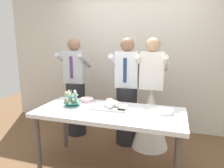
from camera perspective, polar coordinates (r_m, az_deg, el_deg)
ground_plane at (r=2.86m, az=-0.72°, el=-22.28°), size 8.00×8.00×0.00m
rear_wall at (r=3.81m, az=6.25°, el=9.37°), size 5.20×0.10×2.90m
dessert_table at (r=2.53m, az=-0.76°, el=-8.99°), size 1.80×0.80×0.78m
cupcake_stand at (r=2.72m, az=-11.25°, el=-4.16°), size 0.23×0.23×0.21m
main_cake_tray at (r=2.59m, az=-0.46°, el=-5.88°), size 0.44×0.31×0.13m
plate_stack at (r=2.49m, az=14.52°, el=-7.40°), size 0.22×0.21×0.04m
round_cake at (r=2.86m, az=-7.01°, el=-4.54°), size 0.24×0.24×0.06m
person_groom at (r=3.18m, az=4.11°, el=-3.88°), size 0.49×0.51×1.66m
person_bride at (r=3.16m, az=10.72°, el=-7.25°), size 0.56×0.56×1.66m
person_guest at (r=3.55m, az=-10.12°, el=-2.37°), size 0.49×0.52×1.66m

